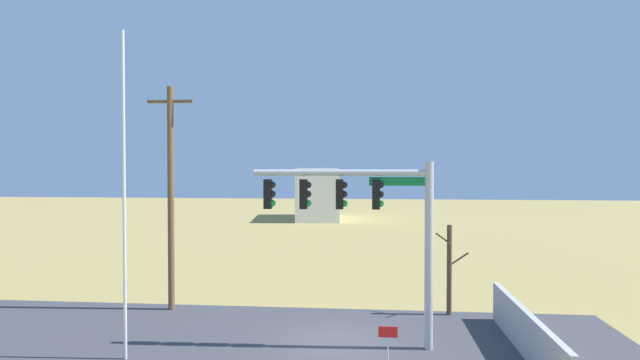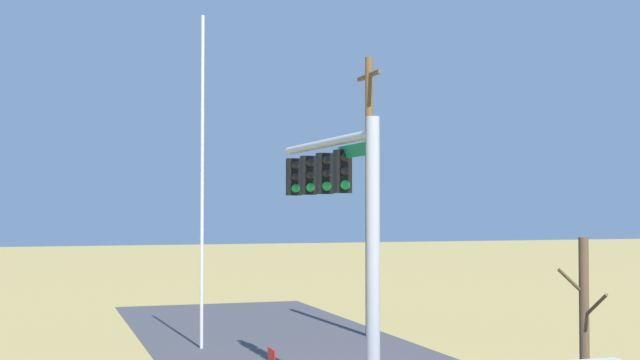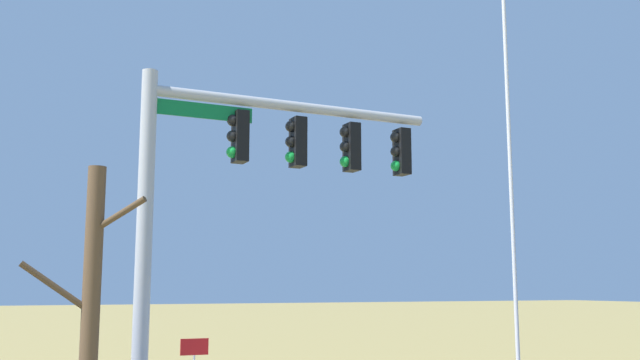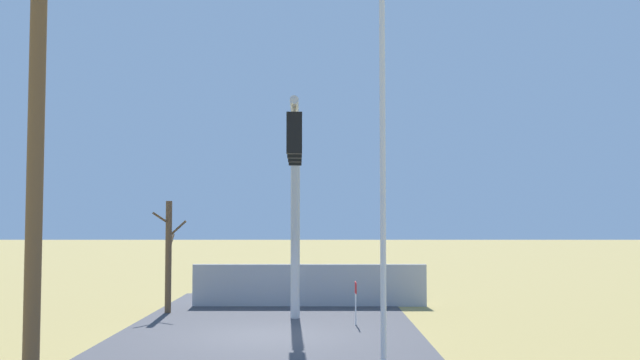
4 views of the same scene
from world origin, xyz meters
TOP-DOWN VIEW (x-y plane):
  - ground_plane at (0.00, 0.00)m, footprint 160.00×160.00m
  - sidewalk_corner at (4.06, -0.59)m, footprint 6.00×6.00m
  - retaining_fence at (5.97, -0.98)m, footprint 0.20×8.04m
  - signal_mast at (1.17, -0.65)m, footprint 5.80×0.48m
  - flagpole at (-6.23, -2.42)m, footprint 0.10×0.10m
  - utility_pole at (-6.97, 3.22)m, footprint 1.90×0.26m
  - bare_tree at (4.29, 3.52)m, footprint 1.27×1.02m
  - open_sign at (1.71, -2.35)m, footprint 0.56×0.04m

SIDE VIEW (x-z plane):
  - ground_plane at x=0.00m, z-range 0.00..0.00m
  - sidewalk_corner at x=4.06m, z-range 0.00..0.01m
  - retaining_fence at x=5.97m, z-range 0.00..1.44m
  - open_sign at x=1.71m, z-range 0.30..1.52m
  - bare_tree at x=4.29m, z-range 0.06..3.64m
  - signal_mast at x=1.17m, z-range 1.31..7.35m
  - utility_pole at x=-6.97m, z-range 0.17..9.30m
  - flagpole at x=-6.23m, z-range 0.00..9.98m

